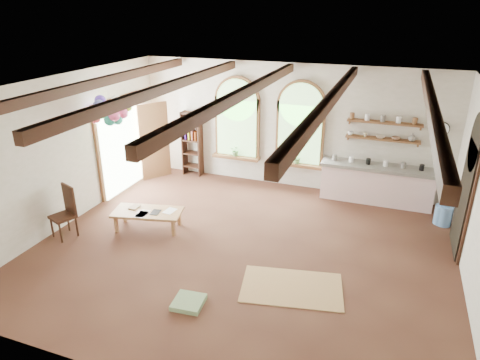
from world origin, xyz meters
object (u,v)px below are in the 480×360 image
at_px(balloon_cluster, 110,111).
at_px(kitchen_counter, 376,183).
at_px(coffee_table, 148,213).
at_px(side_chair, 65,222).

bearing_deg(balloon_cluster, kitchen_counter, 22.79).
height_order(coffee_table, balloon_cluster, balloon_cluster).
bearing_deg(kitchen_counter, balloon_cluster, -157.21).
distance_m(coffee_table, balloon_cluster, 2.42).
distance_m(side_chair, balloon_cluster, 2.58).
relative_size(coffee_table, side_chair, 1.42).
bearing_deg(side_chair, kitchen_counter, 33.92).
height_order(coffee_table, side_chair, side_chair).
bearing_deg(kitchen_counter, coffee_table, -145.30).
distance_m(kitchen_counter, coffee_table, 5.47).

